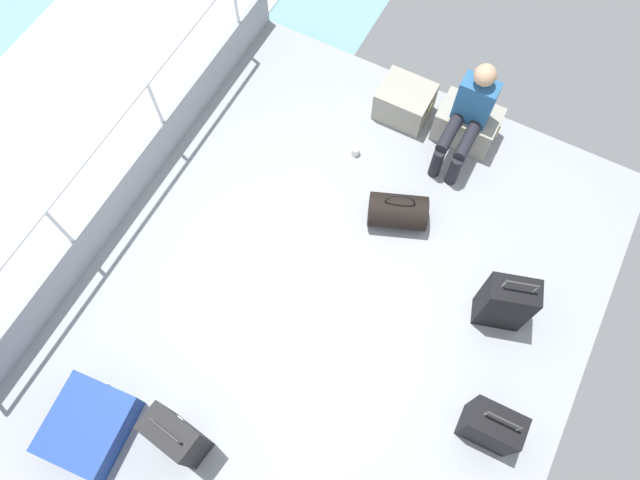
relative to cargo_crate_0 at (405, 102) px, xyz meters
name	(u,v)px	position (x,y,z in m)	size (l,w,h in m)	color
ground_plane	(332,302)	(0.30, -2.16, -0.22)	(4.40, 5.20, 0.06)	gray
gunwale_port	(127,190)	(-1.87, -2.16, 0.04)	(0.06, 5.20, 0.45)	gray
railing_port	(107,158)	(-1.87, -2.16, 0.60)	(0.04, 4.20, 1.02)	silver
sea_wake	(32,160)	(-3.30, -2.16, -0.53)	(12.00, 12.00, 0.01)	#6B99A8
cargo_crate_0	(405,102)	(0.00, 0.00, 0.00)	(0.56, 0.44, 0.37)	gray
cargo_crate_1	(467,124)	(0.66, 0.04, 0.01)	(0.62, 0.41, 0.39)	gray
passenger_seated	(469,115)	(0.66, -0.15, 0.38)	(0.34, 0.66, 1.09)	#26598C
suitcase_1	(505,303)	(1.64, -1.60, 0.17)	(0.45, 0.34, 0.83)	black
suitcase_2	(88,426)	(-0.93, -4.05, -0.05)	(0.65, 0.73, 0.28)	navy
suitcase_3	(177,436)	(-0.21, -3.78, 0.16)	(0.45, 0.30, 0.78)	black
suitcase_4	(491,427)	(1.91, -2.57, 0.08)	(0.42, 0.27, 0.65)	black
duffel_bag	(398,211)	(0.46, -1.15, -0.02)	(0.62, 0.50, 0.48)	black
paper_cup	(355,151)	(-0.21, -0.67, -0.14)	(0.08, 0.08, 0.10)	white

